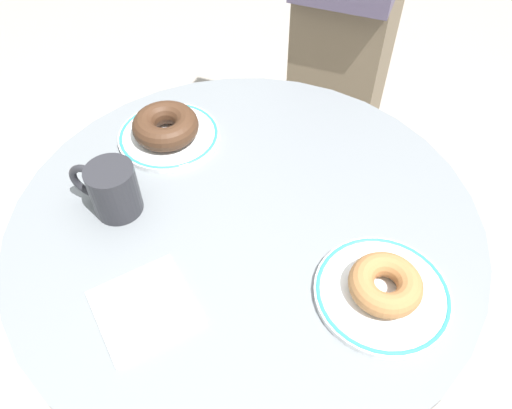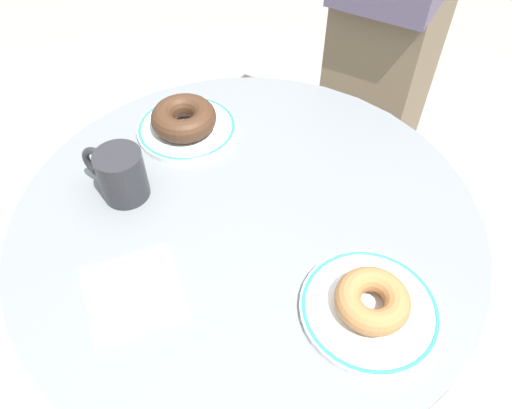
{
  "view_description": "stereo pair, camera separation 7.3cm",
  "coord_description": "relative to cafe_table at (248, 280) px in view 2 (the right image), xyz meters",
  "views": [
    {
      "loc": [
        0.4,
        -0.31,
        1.35
      ],
      "look_at": [
        0.02,
        0.01,
        0.77
      ],
      "focal_mm": 34.49,
      "sensor_mm": 36.0,
      "label": 1
    },
    {
      "loc": [
        0.44,
        -0.25,
        1.35
      ],
      "look_at": [
        0.02,
        0.01,
        0.77
      ],
      "focal_mm": 34.49,
      "sensor_mm": 36.0,
      "label": 2
    }
  ],
  "objects": [
    {
      "name": "donut_chocolate",
      "position": [
        -0.24,
        0.01,
        0.23
      ],
      "size": [
        0.13,
        0.13,
        0.04
      ],
      "primitive_type": "torus",
      "rotation": [
        0.0,
        0.0,
        0.1
      ],
      "color": "#422819",
      "rests_on": "plate_left"
    },
    {
      "name": "cafe_table",
      "position": [
        0.0,
        0.0,
        0.0
      ],
      "size": [
        0.76,
        0.76,
        0.73
      ],
      "color": "slate",
      "rests_on": "ground"
    },
    {
      "name": "ground_plane",
      "position": [
        0.0,
        0.0,
        -0.55
      ],
      "size": [
        7.0,
        7.0,
        0.02
      ],
      "primitive_type": "cube",
      "color": "#9E9389"
    },
    {
      "name": "donut_cinnamon",
      "position": [
        0.24,
        0.06,
        0.23
      ],
      "size": [
        0.13,
        0.13,
        0.04
      ],
      "primitive_type": "torus",
      "rotation": [
        0.0,
        0.0,
        5.94
      ],
      "color": "#A36B3D",
      "rests_on": "plate_right"
    },
    {
      "name": "plate_right",
      "position": [
        0.24,
        0.06,
        0.2
      ],
      "size": [
        0.19,
        0.19,
        0.01
      ],
      "color": "white",
      "rests_on": "cafe_table"
    },
    {
      "name": "plate_left",
      "position": [
        -0.24,
        0.01,
        0.2
      ],
      "size": [
        0.19,
        0.19,
        0.01
      ],
      "color": "white",
      "rests_on": "cafe_table"
    },
    {
      "name": "paper_napkin",
      "position": [
        0.04,
        -0.21,
        0.2
      ],
      "size": [
        0.15,
        0.15,
        0.01
      ],
      "primitive_type": "cube",
      "rotation": [
        0.0,
        0.0,
        -0.17
      ],
      "color": "white",
      "rests_on": "cafe_table"
    },
    {
      "name": "coffee_mug",
      "position": [
        -0.15,
        -0.15,
        0.24
      ],
      "size": [
        0.11,
        0.08,
        0.09
      ],
      "color": "#28282D",
      "rests_on": "cafe_table"
    }
  ]
}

